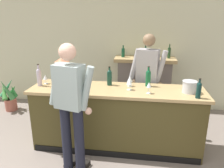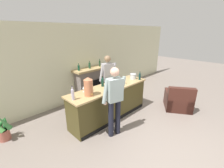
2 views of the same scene
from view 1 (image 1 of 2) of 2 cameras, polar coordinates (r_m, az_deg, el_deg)
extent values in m
cube|color=beige|center=(4.96, 2.91, 9.57)|extent=(12.00, 0.07, 2.75)
cube|color=#443C1B|center=(3.52, 1.16, -9.28)|extent=(2.58, 0.62, 0.96)
cube|color=tan|center=(3.32, 1.21, -1.57)|extent=(2.65, 0.69, 0.04)
cube|color=black|center=(3.47, 0.44, -17.95)|extent=(2.53, 0.01, 0.10)
cube|color=slate|center=(4.87, 8.28, -0.51)|extent=(1.11, 0.44, 1.14)
cube|color=black|center=(4.70, 8.19, -3.06)|extent=(0.61, 0.02, 0.73)
cube|color=tan|center=(4.70, 8.60, 6.41)|extent=(1.27, 0.52, 0.07)
cylinder|color=#13442B|center=(4.69, 2.92, 8.18)|extent=(0.07, 0.07, 0.19)
cylinder|color=#13442B|center=(4.67, 2.94, 9.69)|extent=(0.03, 0.03, 0.06)
cylinder|color=#1C442C|center=(4.67, 8.71, 8.07)|extent=(0.08, 0.08, 0.21)
cylinder|color=#1C442C|center=(4.65, 8.79, 9.74)|extent=(0.03, 0.03, 0.07)
cylinder|color=#203F23|center=(4.70, 14.70, 7.83)|extent=(0.06, 0.06, 0.22)
cylinder|color=#203F23|center=(4.68, 14.84, 9.58)|extent=(0.02, 0.02, 0.07)
cylinder|color=#A35849|center=(5.46, -24.87, -4.82)|extent=(0.25, 0.25, 0.27)
cylinder|color=#332319|center=(5.42, -25.04, -3.58)|extent=(0.23, 0.23, 0.02)
cone|color=#2F833E|center=(5.33, -24.39, -1.69)|extent=(0.17, 0.25, 0.32)
cone|color=#2F7E36|center=(5.42, -24.53, -1.56)|extent=(0.31, 0.20, 0.32)
cone|color=#347F4D|center=(5.47, -25.72, -0.91)|extent=(0.33, 0.35, 0.43)
cone|color=#3D7E38|center=(5.35, -26.41, -1.93)|extent=(0.29, 0.33, 0.34)
cone|color=#3F8445|center=(5.21, -25.77, -1.44)|extent=(0.32, 0.21, 0.47)
cylinder|color=black|center=(3.00, -8.53, -14.70)|extent=(0.13, 0.13, 0.95)
cube|color=black|center=(3.30, -7.49, -20.61)|extent=(0.16, 0.26, 0.07)
cylinder|color=black|center=(3.09, -11.79, -13.77)|extent=(0.13, 0.13, 0.95)
cube|color=black|center=(3.39, -10.59, -19.63)|extent=(0.16, 0.26, 0.07)
cube|color=#91A2A1|center=(2.73, -11.04, -0.66)|extent=(0.40, 0.30, 0.55)
cylinder|color=#91A2A1|center=(2.63, -6.61, -1.25)|extent=(0.20, 0.08, 0.57)
sphere|color=#DBA68D|center=(2.75, -6.19, -7.03)|extent=(0.09, 0.09, 0.09)
cylinder|color=#91A2A1|center=(2.87, -14.63, -0.05)|extent=(0.20, 0.08, 0.57)
sphere|color=#DBA68D|center=(2.99, -13.96, -5.42)|extent=(0.09, 0.09, 0.09)
sphere|color=#DBA68D|center=(2.63, -11.58, 8.19)|extent=(0.21, 0.21, 0.21)
cylinder|color=#2E3A4A|center=(4.05, 7.41, -5.79)|extent=(0.13, 0.13, 0.94)
cube|color=black|center=(4.18, 6.90, -11.63)|extent=(0.16, 0.26, 0.07)
cylinder|color=#2E3A4A|center=(4.01, 10.18, -6.20)|extent=(0.13, 0.13, 0.94)
cube|color=black|center=(4.14, 9.62, -12.08)|extent=(0.16, 0.26, 0.07)
cube|color=#9F9DA2|center=(3.79, 9.32, 4.60)|extent=(0.40, 0.31, 0.58)
cylinder|color=#9F9DA2|center=(3.83, 5.91, 5.04)|extent=(0.20, 0.08, 0.57)
sphere|color=#87694C|center=(3.89, 5.68, 0.66)|extent=(0.09, 0.09, 0.09)
cylinder|color=#9F9DA2|center=(3.72, 12.70, 4.33)|extent=(0.20, 0.08, 0.57)
sphere|color=#87694C|center=(3.78, 12.33, -0.16)|extent=(0.09, 0.09, 0.09)
sphere|color=#87694C|center=(3.72, 9.66, 11.23)|extent=(0.21, 0.21, 0.21)
cylinder|color=#BF704C|center=(3.37, -12.74, 2.28)|extent=(0.22, 0.22, 0.41)
cone|color=#BF704C|center=(3.32, -13.01, 6.21)|extent=(0.22, 0.22, 0.07)
cylinder|color=#B29333|center=(3.29, -13.37, -0.56)|extent=(0.02, 0.04, 0.02)
cylinder|color=silver|center=(3.32, 19.57, -0.79)|extent=(0.20, 0.20, 0.16)
cylinder|color=silver|center=(3.29, 19.72, 0.63)|extent=(0.21, 0.21, 0.01)
cylinder|color=#0E2C2A|center=(3.13, 21.66, -1.82)|extent=(0.07, 0.07, 0.19)
sphere|color=#0E2C2A|center=(3.10, 21.86, -0.17)|extent=(0.06, 0.06, 0.06)
cylinder|color=#0E2C2A|center=(3.09, 21.94, 0.48)|extent=(0.03, 0.03, 0.07)
cylinder|color=black|center=(3.08, 22.03, 1.24)|extent=(0.03, 0.03, 0.01)
cylinder|color=#12532F|center=(3.44, 9.40, 1.20)|extent=(0.08, 0.08, 0.22)
sphere|color=#12532F|center=(3.41, 9.49, 2.98)|extent=(0.08, 0.08, 0.08)
cylinder|color=#12532F|center=(3.40, 9.53, 3.68)|extent=(0.03, 0.03, 0.09)
cylinder|color=black|center=(3.39, 9.57, 4.48)|extent=(0.03, 0.03, 0.01)
cylinder|color=#AEA9AF|center=(3.55, -8.94, 1.45)|extent=(0.08, 0.08, 0.19)
sphere|color=#AEA9AF|center=(3.52, -9.01, 2.91)|extent=(0.07, 0.07, 0.07)
cylinder|color=#AEA9AF|center=(3.52, -9.04, 3.49)|extent=(0.03, 0.03, 0.07)
cylinder|color=black|center=(3.51, -9.07, 4.16)|extent=(0.03, 0.03, 0.01)
cylinder|color=#B2AAC0|center=(3.60, -18.47, 1.41)|extent=(0.07, 0.07, 0.24)
sphere|color=#B2AAC0|center=(3.57, -18.65, 3.27)|extent=(0.07, 0.07, 0.07)
cylinder|color=#B2AAC0|center=(3.56, -18.73, 4.00)|extent=(0.03, 0.03, 0.09)
cylinder|color=black|center=(3.55, -18.81, 4.82)|extent=(0.03, 0.03, 0.01)
cylinder|color=#123529|center=(3.45, -0.67, 1.39)|extent=(0.08, 0.08, 0.21)
sphere|color=#123529|center=(3.43, -0.67, 3.07)|extent=(0.07, 0.07, 0.07)
cylinder|color=#123529|center=(3.42, -0.68, 3.73)|extent=(0.03, 0.03, 0.08)
cylinder|color=black|center=(3.40, -0.68, 4.49)|extent=(0.03, 0.03, 0.01)
cylinder|color=silver|center=(3.27, 4.51, -1.48)|extent=(0.07, 0.07, 0.01)
cylinder|color=silver|center=(3.25, 4.52, -0.73)|extent=(0.01, 0.01, 0.08)
cone|color=silver|center=(3.23, 4.56, 0.58)|extent=(0.09, 0.09, 0.07)
cylinder|color=silver|center=(3.16, 9.52, -2.38)|extent=(0.06, 0.06, 0.01)
cylinder|color=silver|center=(3.14, 9.56, -1.59)|extent=(0.01, 0.01, 0.09)
cone|color=silver|center=(3.12, 9.64, -0.20)|extent=(0.07, 0.07, 0.08)
cylinder|color=silver|center=(3.66, -10.29, 0.39)|extent=(0.07, 0.07, 0.01)
cylinder|color=silver|center=(3.65, -10.33, 1.04)|extent=(0.01, 0.01, 0.08)
cone|color=silver|center=(3.63, -10.39, 2.19)|extent=(0.08, 0.08, 0.07)
cylinder|color=silver|center=(3.70, -16.86, 0.11)|extent=(0.06, 0.06, 0.01)
cylinder|color=silver|center=(3.69, -16.91, 0.68)|extent=(0.01, 0.01, 0.07)
cone|color=silver|center=(3.67, -17.01, 1.75)|extent=(0.08, 0.08, 0.07)
cylinder|color=silver|center=(3.44, 4.64, -0.52)|extent=(0.07, 0.07, 0.01)
cylinder|color=silver|center=(3.42, 4.66, 0.08)|extent=(0.01, 0.01, 0.07)
cone|color=silver|center=(3.40, 4.69, 1.38)|extent=(0.09, 0.09, 0.09)
camera|label=2|loc=(3.23, -80.92, 11.17)|focal=24.00mm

